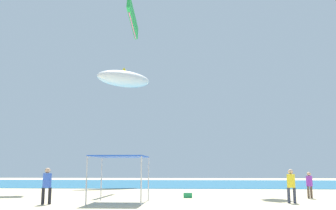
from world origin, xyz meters
TOP-DOWN VIEW (x-y plane):
  - ground at (0.00, 0.00)m, footprint 110.00×110.00m
  - ocean_strip at (0.00, 29.78)m, footprint 110.00×25.50m
  - canopy_tent at (-4.55, 2.77)m, footprint 2.92×3.35m
  - person_near_tent at (-8.23, 1.57)m, footprint 0.48×0.45m
  - person_leftmost at (6.93, 6.62)m, footprint 0.39×0.39m
  - person_central at (4.93, 3.16)m, footprint 0.49×0.44m
  - cooler_box at (-0.80, 6.59)m, footprint 0.57×0.37m
  - kite_inflatable_white at (-8.06, 22.59)m, footprint 6.42×5.28m
  - kite_parafoil_green at (-6.10, 16.02)m, footprint 0.47×4.70m

SIDE VIEW (x-z plane):
  - ground at x=0.00m, z-range -0.10..0.00m
  - ocean_strip at x=0.00m, z-range 0.00..0.03m
  - cooler_box at x=-0.80m, z-range 0.00..0.35m
  - person_leftmost at x=6.93m, z-range 0.14..1.79m
  - person_central at x=4.93m, z-range 0.16..1.99m
  - person_near_tent at x=-8.23m, z-range 0.17..2.07m
  - canopy_tent at x=-4.55m, z-range 1.16..3.73m
  - kite_inflatable_white at x=-8.06m, z-range 10.52..13.00m
  - kite_parafoil_green at x=-6.10m, z-range 14.66..17.49m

